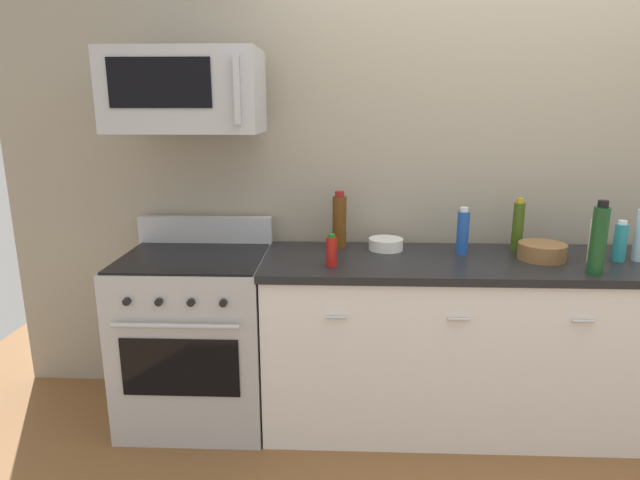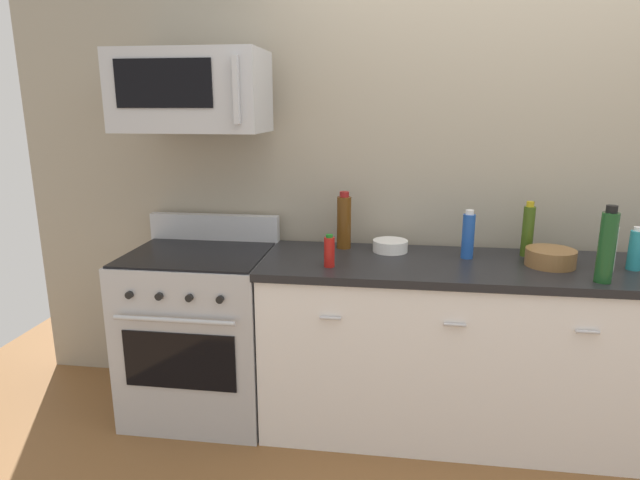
% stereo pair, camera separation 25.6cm
% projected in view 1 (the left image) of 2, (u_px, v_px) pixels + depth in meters
% --- Properties ---
extents(ground_plane, '(6.66, 6.66, 0.00)m').
position_uv_depth(ground_plane, '(490.00, 419.00, 2.94)').
color(ground_plane, brown).
extents(back_wall, '(5.55, 0.10, 2.70)m').
position_uv_depth(back_wall, '(489.00, 166.00, 3.00)').
color(back_wall, '#9E937F').
rests_on(back_wall, ground_plane).
extents(counter_unit, '(2.46, 0.66, 0.92)m').
position_uv_depth(counter_unit, '(496.00, 343.00, 2.82)').
color(counter_unit, white).
rests_on(counter_unit, ground_plane).
extents(range_oven, '(0.76, 0.69, 1.07)m').
position_uv_depth(range_oven, '(197.00, 336.00, 2.89)').
color(range_oven, '#B7BABF').
rests_on(range_oven, ground_plane).
extents(microwave, '(0.74, 0.44, 0.40)m').
position_uv_depth(microwave, '(185.00, 91.00, 2.62)').
color(microwave, '#B7BABF').
extents(bottle_vinegar_white, '(0.07, 0.07, 0.24)m').
position_uv_depth(bottle_vinegar_white, '(596.00, 241.00, 2.63)').
color(bottle_vinegar_white, silver).
rests_on(bottle_vinegar_white, countertop_slab).
extents(bottle_wine_green, '(0.07, 0.07, 0.35)m').
position_uv_depth(bottle_wine_green, '(599.00, 239.00, 2.45)').
color(bottle_wine_green, '#19471E').
rests_on(bottle_wine_green, countertop_slab).
extents(bottle_dish_soap, '(0.06, 0.06, 0.21)m').
position_uv_depth(bottle_dish_soap, '(620.00, 242.00, 2.67)').
color(bottle_dish_soap, teal).
rests_on(bottle_dish_soap, countertop_slab).
extents(bottle_wine_amber, '(0.08, 0.08, 0.31)m').
position_uv_depth(bottle_wine_amber, '(339.00, 221.00, 2.91)').
color(bottle_wine_amber, '#59330F').
rests_on(bottle_wine_amber, countertop_slab).
extents(bottle_soda_blue, '(0.06, 0.06, 0.25)m').
position_uv_depth(bottle_soda_blue, '(463.00, 232.00, 2.78)').
color(bottle_soda_blue, '#1E4CA5').
rests_on(bottle_soda_blue, countertop_slab).
extents(bottle_hot_sauce_red, '(0.05, 0.05, 0.16)m').
position_uv_depth(bottle_hot_sauce_red, '(332.00, 251.00, 2.58)').
color(bottle_hot_sauce_red, '#B21914').
rests_on(bottle_hot_sauce_red, countertop_slab).
extents(bottle_olive_oil, '(0.06, 0.06, 0.29)m').
position_uv_depth(bottle_olive_oil, '(518.00, 226.00, 2.85)').
color(bottle_olive_oil, '#385114').
rests_on(bottle_olive_oil, countertop_slab).
extents(bowl_wooden_salad, '(0.24, 0.24, 0.08)m').
position_uv_depth(bowl_wooden_salad, '(542.00, 251.00, 2.70)').
color(bowl_wooden_salad, brown).
rests_on(bowl_wooden_salad, countertop_slab).
extents(bowl_white_ceramic, '(0.19, 0.19, 0.06)m').
position_uv_depth(bowl_white_ceramic, '(386.00, 244.00, 2.89)').
color(bowl_white_ceramic, white).
rests_on(bowl_white_ceramic, countertop_slab).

